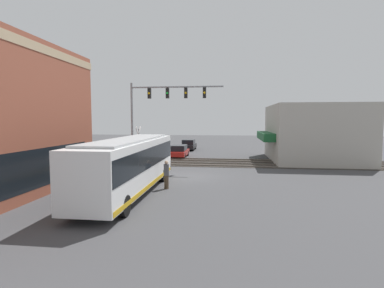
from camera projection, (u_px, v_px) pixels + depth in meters
The scene contains 11 objects.
ground_plane at pixel (189, 177), 23.12m from camera, with size 120.00×120.00×0.00m, color #424244.
shop_building at pixel (312, 133), 32.00m from camera, with size 11.01×9.95×5.94m.
city_bus at pixel (130, 163), 17.69m from camera, with size 11.81×2.59×3.29m.
traffic_signal_gantry at pixel (160, 104), 26.56m from camera, with size 0.42×8.30×7.67m.
crossing_signal at pixel (139, 143), 26.81m from camera, with size 1.41×1.18×3.81m.
rail_track_near at pixel (198, 165), 29.05m from camera, with size 2.60×60.00×0.15m.
rail_track_far at pixel (201, 160), 32.21m from camera, with size 2.60×60.00×0.15m.
parked_car_red at pixel (179, 151), 34.99m from camera, with size 4.42×1.82×1.43m.
parked_car_black at pixel (189, 145), 43.14m from camera, with size 4.37×1.82×1.52m.
pedestrian_near_bus at pixel (166, 174), 19.05m from camera, with size 0.34×0.34×1.81m.
pedestrian_at_crossing at pixel (140, 158), 27.83m from camera, with size 0.34×0.34×1.68m.
Camera 1 is at (-22.62, -3.06, 4.43)m, focal length 28.00 mm.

